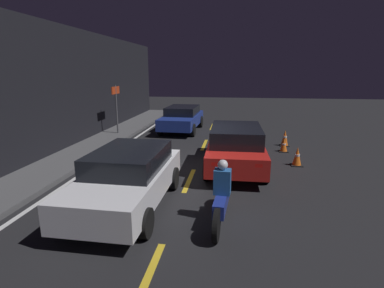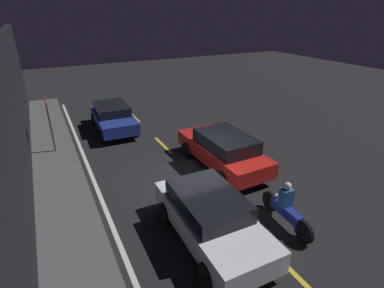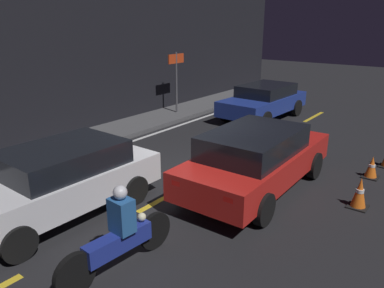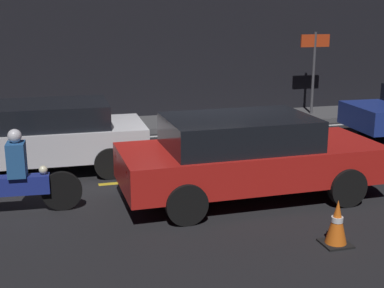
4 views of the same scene
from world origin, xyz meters
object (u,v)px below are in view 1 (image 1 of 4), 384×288
at_px(motorcycle, 221,198).
at_px(traffic_cone_far, 285,138).
at_px(shop_sign, 116,100).
at_px(traffic_cone_near, 297,157).
at_px(taxi_red, 236,145).
at_px(traffic_cone_mid, 284,145).
at_px(sedan_blue, 182,118).
at_px(sedan_white, 128,177).

xyz_separation_m(motorcycle, traffic_cone_far, (7.29, -2.45, -0.22)).
bearing_deg(shop_sign, traffic_cone_near, -115.37).
height_order(traffic_cone_near, shop_sign, shop_sign).
height_order(taxi_red, motorcycle, taxi_red).
bearing_deg(traffic_cone_mid, shop_sign, 75.81).
relative_size(traffic_cone_mid, traffic_cone_far, 0.78).
bearing_deg(traffic_cone_near, sedan_blue, 42.16).
height_order(traffic_cone_mid, shop_sign, shop_sign).
xyz_separation_m(taxi_red, traffic_cone_far, (3.40, -2.16, -0.43)).
distance_m(traffic_cone_near, traffic_cone_mid, 1.84).
xyz_separation_m(motorcycle, traffic_cone_mid, (6.25, -2.26, -0.30)).
bearing_deg(traffic_cone_far, taxi_red, 147.53).
bearing_deg(traffic_cone_far, traffic_cone_mid, 169.62).
height_order(taxi_red, traffic_cone_near, taxi_red).
height_order(sedan_white, motorcycle, sedan_white).
height_order(traffic_cone_mid, traffic_cone_far, traffic_cone_far).
distance_m(sedan_blue, shop_sign, 3.66).
xyz_separation_m(sedan_blue, traffic_cone_mid, (-3.76, -4.89, -0.46)).
height_order(sedan_blue, shop_sign, shop_sign).
bearing_deg(shop_sign, taxi_red, -126.30).
distance_m(sedan_white, shop_sign, 8.51).
distance_m(sedan_blue, traffic_cone_near, 7.56).
xyz_separation_m(sedan_blue, shop_sign, (-1.76, 3.02, 1.11)).
relative_size(taxi_red, motorcycle, 2.06).
distance_m(taxi_red, traffic_cone_far, 4.05).
relative_size(sedan_blue, shop_sign, 1.76).
bearing_deg(shop_sign, sedan_white, -156.47).
distance_m(sedan_blue, motorcycle, 10.35).
bearing_deg(sedan_white, taxi_red, 143.80).
xyz_separation_m(taxi_red, shop_sign, (4.36, 5.94, 1.06)).
relative_size(sedan_white, traffic_cone_near, 6.27).
xyz_separation_m(sedan_blue, motorcycle, (-10.01, -2.63, -0.16)).
relative_size(traffic_cone_near, traffic_cone_far, 0.93).
distance_m(sedan_blue, traffic_cone_far, 5.78).
relative_size(motorcycle, shop_sign, 0.91).
height_order(sedan_white, taxi_red, taxi_red).
xyz_separation_m(traffic_cone_near, traffic_cone_far, (2.87, -0.02, 0.02)).
bearing_deg(taxi_red, sedan_blue, 24.63).
relative_size(sedan_white, sedan_blue, 0.99).
bearing_deg(sedan_blue, traffic_cone_near, 44.41).
distance_m(taxi_red, sedan_blue, 6.78).
xyz_separation_m(sedan_white, shop_sign, (7.74, 3.37, 1.09)).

